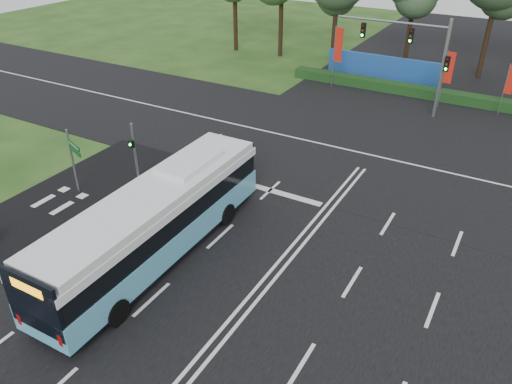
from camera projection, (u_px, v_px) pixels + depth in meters
ground at (282, 258)px, 22.29m from camera, size 120.00×120.00×0.00m
road_main at (282, 258)px, 22.28m from camera, size 20.00×120.00×0.04m
road_cross at (369, 155)px, 31.26m from camera, size 120.00×14.00×0.05m
bike_path at (37, 214)px, 25.38m from camera, size 5.00×18.00×0.06m
kerb_strip at (70, 227)px, 24.34m from camera, size 0.25×18.00×0.12m
city_bus at (156, 222)px, 21.51m from camera, size 2.91×12.87×3.68m
pedestrian_signal at (134, 151)px, 27.31m from camera, size 0.29×0.42×3.57m
street_sign at (74, 155)px, 25.96m from camera, size 1.37×0.58×3.71m
banner_flag_left at (337, 49)px, 40.75m from camera, size 0.75×0.17×5.13m
banner_flag_mid at (448, 71)px, 37.03m from camera, size 0.65×0.07×4.38m
banner_flag_right at (509, 82)px, 35.65m from camera, size 0.57×0.13×3.89m
traffic_light_gantry at (419, 50)px, 35.19m from camera, size 8.41×0.28×7.00m
hedge at (420, 92)px, 40.43m from camera, size 22.00×1.20×0.80m
blue_hoarding at (382, 68)px, 43.66m from camera, size 10.00×0.30×2.20m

